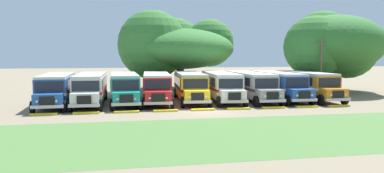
{
  "coord_description": "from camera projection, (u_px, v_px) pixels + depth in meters",
  "views": [
    {
      "loc": [
        -6.45,
        -28.55,
        4.51
      ],
      "look_at": [
        0.0,
        4.99,
        1.6
      ],
      "focal_mm": 33.64,
      "sensor_mm": 36.0,
      "label": 1
    }
  ],
  "objects": [
    {
      "name": "curb_wheelstop_4",
      "position": [
        203.0,
        110.0,
        29.71
      ],
      "size": [
        2.0,
        0.36,
        0.15
      ],
      "primitive_type": "cube",
      "color": "yellow",
      "rests_on": "ground_plane"
    },
    {
      "name": "foreground_grass_strip",
      "position": [
        237.0,
        134.0,
        20.83
      ],
      "size": [
        80.0,
        10.71,
        0.01
      ],
      "primitive_type": "cube",
      "color": "#4C7538",
      "rests_on": "ground_plane"
    },
    {
      "name": "broad_shade_tree",
      "position": [
        176.0,
        46.0,
        47.63
      ],
      "size": [
        15.76,
        16.07,
        10.27
      ],
      "color": "brown",
      "rests_on": "ground_plane"
    },
    {
      "name": "curb_wheelstop_6",
      "position": [
        273.0,
        108.0,
        30.88
      ],
      "size": [
        2.0,
        0.36,
        0.15
      ],
      "primitive_type": "cube",
      "color": "yellow",
      "rests_on": "ground_plane"
    },
    {
      "name": "secondary_tree",
      "position": [
        331.0,
        44.0,
        45.39
      ],
      "size": [
        13.34,
        12.92,
        10.48
      ],
      "color": "brown",
      "rests_on": "ground_plane"
    },
    {
      "name": "parked_bus_slot_4",
      "position": [
        190.0,
        85.0,
        36.11
      ],
      "size": [
        3.36,
        10.94,
        2.82
      ],
      "rotation": [
        0.0,
        0.0,
        -1.64
      ],
      "color": "yellow",
      "rests_on": "ground_plane"
    },
    {
      "name": "parked_bus_slot_3",
      "position": [
        156.0,
        86.0,
        35.27
      ],
      "size": [
        3.29,
        10.93,
        2.82
      ],
      "rotation": [
        0.0,
        0.0,
        -1.64
      ],
      "color": "red",
      "rests_on": "ground_plane"
    },
    {
      "name": "curb_wheelstop_0",
      "position": [
        44.0,
        114.0,
        27.37
      ],
      "size": [
        2.0,
        0.36,
        0.15
      ],
      "primitive_type": "cube",
      "color": "yellow",
      "rests_on": "ground_plane"
    },
    {
      "name": "ground_plane",
      "position": [
        203.0,
        111.0,
        29.53
      ],
      "size": [
        220.0,
        220.0,
        0.0
      ],
      "primitive_type": "plane",
      "color": "#84755B"
    },
    {
      "name": "parked_bus_slot_1",
      "position": [
        91.0,
        87.0,
        33.74
      ],
      "size": [
        2.72,
        10.84,
        2.82
      ],
      "rotation": [
        0.0,
        0.0,
        -1.58
      ],
      "color": "silver",
      "rests_on": "ground_plane"
    },
    {
      "name": "parked_bus_slot_0",
      "position": [
        57.0,
        88.0,
        33.05
      ],
      "size": [
        3.06,
        10.89,
        2.82
      ],
      "rotation": [
        0.0,
        0.0,
        -1.53
      ],
      "color": "#23519E",
      "rests_on": "ground_plane"
    },
    {
      "name": "curb_wheelstop_5",
      "position": [
        239.0,
        109.0,
        30.3
      ],
      "size": [
        2.0,
        0.36,
        0.15
      ],
      "primitive_type": "cube",
      "color": "yellow",
      "rests_on": "ground_plane"
    },
    {
      "name": "parked_bus_slot_2",
      "position": [
        124.0,
        86.0,
        34.56
      ],
      "size": [
        2.9,
        10.87,
        2.82
      ],
      "rotation": [
        0.0,
        0.0,
        -1.55
      ],
      "color": "teal",
      "rests_on": "ground_plane"
    },
    {
      "name": "curb_wheelstop_3",
      "position": [
        166.0,
        111.0,
        29.13
      ],
      "size": [
        2.0,
        0.36,
        0.15
      ],
      "primitive_type": "cube",
      "color": "yellow",
      "rests_on": "ground_plane"
    },
    {
      "name": "parked_bus_slot_5",
      "position": [
        221.0,
        85.0,
        36.33
      ],
      "size": [
        3.28,
        10.93,
        2.82
      ],
      "rotation": [
        0.0,
        0.0,
        -1.64
      ],
      "color": "silver",
      "rests_on": "ground_plane"
    },
    {
      "name": "parked_bus_slot_6",
      "position": [
        251.0,
        85.0,
        36.71
      ],
      "size": [
        2.8,
        10.85,
        2.82
      ],
      "rotation": [
        0.0,
        0.0,
        -1.58
      ],
      "color": "#9E9993",
      "rests_on": "ground_plane"
    },
    {
      "name": "curb_wheelstop_7",
      "position": [
        307.0,
        107.0,
        31.47
      ],
      "size": [
        2.0,
        0.36,
        0.15
      ],
      "primitive_type": "cube",
      "color": "yellow",
      "rests_on": "ground_plane"
    },
    {
      "name": "curb_wheelstop_8",
      "position": [
        339.0,
        106.0,
        32.05
      ],
      "size": [
        2.0,
        0.36,
        0.15
      ],
      "primitive_type": "cube",
      "color": "yellow",
      "rests_on": "ground_plane"
    },
    {
      "name": "curb_wheelstop_1",
      "position": [
        86.0,
        113.0,
        27.96
      ],
      "size": [
        2.0,
        0.36,
        0.15
      ],
      "primitive_type": "cube",
      "color": "yellow",
      "rests_on": "ground_plane"
    },
    {
      "name": "utility_pole",
      "position": [
        321.0,
        65.0,
        39.74
      ],
      "size": [
        1.8,
        0.2,
        6.44
      ],
      "color": "brown",
      "rests_on": "ground_plane"
    },
    {
      "name": "parked_bus_slot_8",
      "position": [
        307.0,
        84.0,
        37.67
      ],
      "size": [
        2.78,
        10.85,
        2.82
      ],
      "rotation": [
        0.0,
        0.0,
        -1.58
      ],
      "color": "orange",
      "rests_on": "ground_plane"
    },
    {
      "name": "parked_bus_slot_7",
      "position": [
        278.0,
        84.0,
        37.32
      ],
      "size": [
        2.75,
        10.85,
        2.82
      ],
      "rotation": [
        0.0,
        0.0,
        -1.58
      ],
      "color": "#23519E",
      "rests_on": "ground_plane"
    },
    {
      "name": "curb_wheelstop_2",
      "position": [
        127.0,
        112.0,
        28.54
      ],
      "size": [
        2.0,
        0.36,
        0.15
      ],
      "primitive_type": "cube",
      "color": "yellow",
      "rests_on": "ground_plane"
    }
  ]
}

